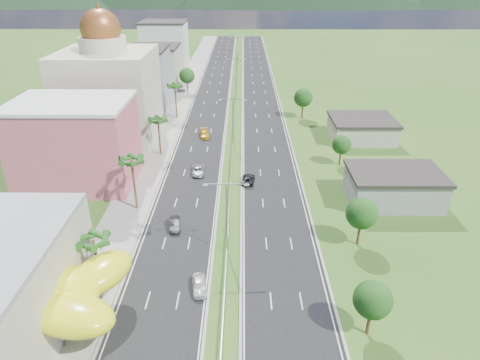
{
  "coord_description": "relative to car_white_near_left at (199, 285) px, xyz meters",
  "views": [
    {
      "loc": [
        2.19,
        -39.84,
        36.38
      ],
      "look_at": [
        1.77,
        18.84,
        7.0
      ],
      "focal_mm": 32.0,
      "sensor_mm": 36.0,
      "label": 1
    }
  ],
  "objects": [
    {
      "name": "shed_near",
      "position": [
        31.2,
        23.09,
        1.73
      ],
      "size": [
        15.0,
        10.0,
        5.0
      ],
      "primitive_type": "cube",
      "color": "gray",
      "rests_on": "ground"
    },
    {
      "name": "streetlight_median_d",
      "position": [
        3.2,
        93.09,
        5.98
      ],
      "size": [
        6.04,
        0.25,
        11.0
      ],
      "color": "gray",
      "rests_on": "ground"
    },
    {
      "name": "streetlight_median_c",
      "position": [
        3.2,
        48.09,
        5.98
      ],
      "size": [
        6.04,
        0.25,
        11.0
      ],
      "color": "gray",
      "rests_on": "ground"
    },
    {
      "name": "domed_building",
      "position": [
        -24.8,
        53.09,
        10.58
      ],
      "size": [
        20.0,
        20.0,
        28.7
      ],
      "color": "#BDB59C",
      "rests_on": "ground"
    },
    {
      "name": "shed_far",
      "position": [
        33.2,
        53.09,
        1.43
      ],
      "size": [
        14.0,
        12.0,
        4.4
      ],
      "primitive_type": "cube",
      "color": "#ADA58F",
      "rests_on": "ground"
    },
    {
      "name": "leafy_tree_rb",
      "position": [
        22.2,
        10.09,
        4.41
      ],
      "size": [
        4.55,
        4.55,
        7.47
      ],
      "color": "#47301C",
      "rests_on": "ground"
    },
    {
      "name": "streetlight_median_e",
      "position": [
        3.2,
        138.09,
        5.98
      ],
      "size": [
        6.04,
        0.25,
        11.0
      ],
      "color": "gray",
      "rests_on": "ground"
    },
    {
      "name": "midrise_beige",
      "position": [
        -23.8,
        100.09,
        5.73
      ],
      "size": [
        16.0,
        15.0,
        13.0
      ],
      "primitive_type": "cube",
      "color": "#ADA58F",
      "rests_on": "ground"
    },
    {
      "name": "palm_tree_d",
      "position": [
        -12.3,
        43.09,
        6.77
      ],
      "size": [
        3.6,
        3.6,
        8.6
      ],
      "color": "#47301C",
      "rests_on": "ground"
    },
    {
      "name": "palm_tree_b",
      "position": [
        -12.3,
        0.09,
        6.29
      ],
      "size": [
        3.6,
        3.6,
        8.1
      ],
      "color": "#47301C",
      "rests_on": "ground"
    },
    {
      "name": "car_dark_far_right",
      "position": [
        6.4,
        29.96,
        -0.07
      ],
      "size": [
        2.71,
        4.94,
        1.31
      ],
      "primitive_type": "imported",
      "rotation": [
        0.0,
        0.0,
        3.02
      ],
      "color": "black",
      "rests_on": "road_right"
    },
    {
      "name": "sidewalk_left",
      "position": [
        -13.8,
        88.09,
        -0.71
      ],
      "size": [
        7.0,
        260.0,
        0.12
      ],
      "primitive_type": "cube",
      "color": "gray",
      "rests_on": "ground"
    },
    {
      "name": "streetlight_median_b",
      "position": [
        3.2,
        8.09,
        5.98
      ],
      "size": [
        6.04,
        0.25,
        11.0
      ],
      "color": "gray",
      "rests_on": "ground"
    },
    {
      "name": "car_yellow_far_left",
      "position": [
        -3.69,
        53.79,
        0.01
      ],
      "size": [
        2.76,
        5.33,
        1.48
      ],
      "primitive_type": "imported",
      "rotation": [
        0.0,
        0.0,
        0.14
      ],
      "color": "gold",
      "rests_on": "road_left"
    },
    {
      "name": "palm_tree_c",
      "position": [
        -12.3,
        20.09,
        7.73
      ],
      "size": [
        3.6,
        3.6,
        9.6
      ],
      "color": "#47301C",
      "rests_on": "ground"
    },
    {
      "name": "car_dark_left",
      "position": [
        -5.09,
        14.14,
        -0.01
      ],
      "size": [
        2.08,
        4.51,
        1.43
      ],
      "primitive_type": "imported",
      "rotation": [
        0.0,
        0.0,
        0.13
      ],
      "color": "black",
      "rests_on": "road_left"
    },
    {
      "name": "leafy_tree_lfar",
      "position": [
        -12.3,
        93.09,
        4.81
      ],
      "size": [
        4.9,
        4.9,
        8.05
      ],
      "color": "#47301C",
      "rests_on": "ground"
    },
    {
      "name": "leafy_tree_rc",
      "position": [
        25.2,
        38.09,
        3.6
      ],
      "size": [
        3.85,
        3.85,
        6.33
      ],
      "color": "#47301C",
      "rests_on": "ground"
    },
    {
      "name": "leafy_tree_rd",
      "position": [
        21.2,
        68.09,
        4.81
      ],
      "size": [
        4.9,
        4.9,
        8.05
      ],
      "color": "#47301C",
      "rests_on": "ground"
    },
    {
      "name": "ground",
      "position": [
        3.2,
        -1.91,
        -0.77
      ],
      "size": [
        500.0,
        500.0,
        0.0
      ],
      "primitive_type": "plane",
      "color": "#2D5119",
      "rests_on": "ground"
    },
    {
      "name": "mountain_ridge",
      "position": [
        63.2,
        448.09,
        -0.77
      ],
      "size": [
        860.0,
        140.0,
        90.0
      ],
      "primitive_type": null,
      "color": "black",
      "rests_on": "ground"
    },
    {
      "name": "car_white_near_left",
      "position": [
        0.0,
        0.0,
        0.0
      ],
      "size": [
        2.35,
        4.5,
        1.46
      ],
      "primitive_type": "imported",
      "rotation": [
        0.0,
        0.0,
        0.15
      ],
      "color": "silver",
      "rests_on": "road_left"
    },
    {
      "name": "median_guardrail",
      "position": [
        3.2,
        70.08,
        -0.15
      ],
      "size": [
        0.1,
        216.06,
        0.76
      ],
      "color": "gray",
      "rests_on": "ground"
    },
    {
      "name": "midrise_grey",
      "position": [
        -23.8,
        78.09,
        7.23
      ],
      "size": [
        16.0,
        15.0,
        16.0
      ],
      "primitive_type": "cube",
      "color": "gray",
      "rests_on": "ground"
    },
    {
      "name": "pink_shophouse",
      "position": [
        -24.8,
        30.09,
        6.73
      ],
      "size": [
        20.0,
        15.0,
        15.0
      ],
      "primitive_type": "cube",
      "color": "#CA5268",
      "rests_on": "ground"
    },
    {
      "name": "leafy_tree_ra",
      "position": [
        19.2,
        -6.91,
        4.01
      ],
      "size": [
        4.2,
        4.2,
        6.9
      ],
      "color": "#47301C",
      "rests_on": "ground"
    },
    {
      "name": "car_silver_mid_left",
      "position": [
        -3.32,
        33.57,
        -0.05
      ],
      "size": [
        2.58,
        5.02,
        1.36
      ],
      "primitive_type": "imported",
      "rotation": [
        0.0,
        0.0,
        0.07
      ],
      "color": "#9A9EA2",
      "rests_on": "road_left"
    },
    {
      "name": "lime_canopy",
      "position": [
        -16.8,
        -5.92,
        4.22
      ],
      "size": [
        18.0,
        15.0,
        7.4
      ],
      "color": "yellow",
      "rests_on": "ground"
    },
    {
      "name": "midrise_white",
      "position": [
        -23.8,
        123.09,
        8.23
      ],
      "size": [
        16.0,
        15.0,
        18.0
      ],
      "primitive_type": "cube",
      "color": "silver",
      "rests_on": "ground"
    },
    {
      "name": "road_right",
      "position": [
        10.7,
        88.09,
        -0.75
      ],
      "size": [
        11.0,
        260.0,
        0.04
      ],
      "primitive_type": "cube",
      "color": "black",
      "rests_on": "ground"
    },
    {
      "name": "road_left",
      "position": [
        -4.3,
        88.09,
        -0.75
      ],
      "size": [
        11.0,
        260.0,
        0.04
      ],
      "primitive_type": "cube",
      "color": "black",
      "rests_on": "ground"
    },
    {
      "name": "palm_tree_e",
      "position": [
        -12.3,
        68.09,
        7.54
      ],
      "size": [
        3.6,
        3.6,
        9.4
      ],
      "color": "#47301C",
      "rests_on": "ground"
    }
  ]
}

